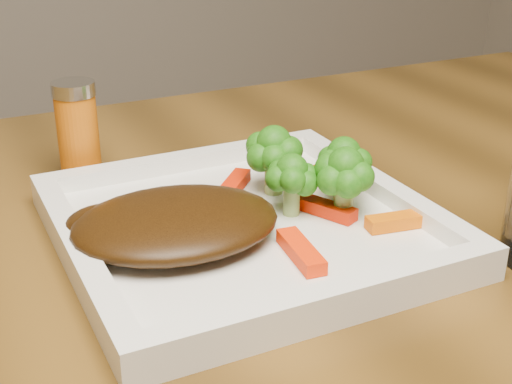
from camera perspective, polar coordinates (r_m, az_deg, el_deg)
name	(u,v)px	position (r m, az deg, el deg)	size (l,w,h in m)	color
plate	(244,231)	(0.55, -0.94, -3.15)	(0.27, 0.27, 0.01)	white
steak	(176,223)	(0.52, -6.43, -2.45)	(0.15, 0.12, 0.03)	#382008
broccoli_0	(274,153)	(0.58, 1.45, 3.11)	(0.05, 0.05, 0.07)	#175D0F
broccoli_1	(343,164)	(0.57, 7.00, 2.23)	(0.05, 0.05, 0.06)	#1A5D0F
broccoli_2	(345,181)	(0.55, 7.11, 0.85)	(0.05, 0.05, 0.06)	#3C7413
broccoli_3	(292,178)	(0.55, 2.89, 1.16)	(0.05, 0.05, 0.06)	#2B7012
carrot_1	(401,221)	(0.55, 11.50, -2.27)	(0.05, 0.01, 0.01)	#E36203
carrot_2	(301,251)	(0.50, 3.61, -4.75)	(0.06, 0.02, 0.01)	#FF2E04
carrot_3	(324,171)	(0.63, 5.50, 1.69)	(0.06, 0.02, 0.01)	red
carrot_4	(234,185)	(0.60, -1.77, 0.58)	(0.05, 0.01, 0.01)	red
carrot_5	(325,208)	(0.56, 5.53, -1.30)	(0.05, 0.01, 0.01)	red
spice_shaker	(78,132)	(0.66, -14.06, 4.66)	(0.04, 0.04, 0.09)	#C95F0B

